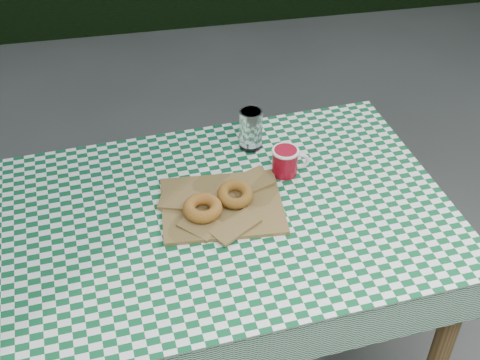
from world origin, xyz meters
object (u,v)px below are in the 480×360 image
paper_bag (222,205)px  coffee_mug (285,161)px  drinking_glass (251,129)px  table (228,302)px

paper_bag → coffee_mug: (0.21, 0.11, 0.03)m
coffee_mug → drinking_glass: 0.17m
table → paper_bag: size_ratio=3.66×
paper_bag → drinking_glass: bearing=62.6°
coffee_mug → table: bearing=-137.9°
coffee_mug → drinking_glass: (-0.07, 0.15, 0.02)m
drinking_glass → coffee_mug: bearing=-64.8°
table → drinking_glass: (0.13, 0.29, 0.45)m
table → paper_bag: bearing=105.1°
coffee_mug → drinking_glass: bearing=122.9°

